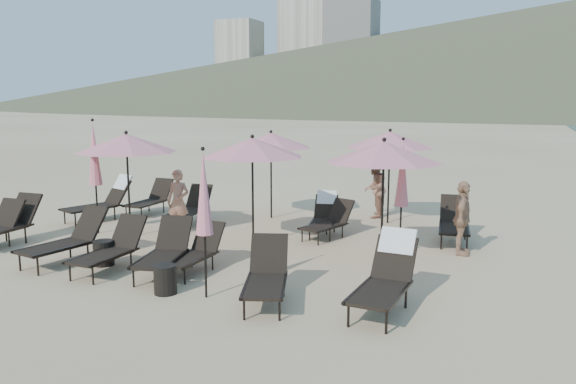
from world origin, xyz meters
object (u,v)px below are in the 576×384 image
at_px(lounger_11, 454,222).
at_px(umbrella_open_1, 252,148).
at_px(umbrella_open_0, 126,143).
at_px(lounger_12, 195,251).
at_px(side_table_0, 104,253).
at_px(lounger_8, 191,207).
at_px(lounger_7, 151,199).
at_px(lounger_4, 266,275).
at_px(lounger_5, 386,275).
at_px(lounger_2, 111,248).
at_px(umbrella_closed_2, 94,154).
at_px(lounger_3, 164,250).
at_px(beachgoer_a, 178,202).
at_px(umbrella_closed_0, 204,194).
at_px(beachgoer_c, 462,218).
at_px(lounger_6, 103,199).
at_px(umbrella_open_2, 384,152).
at_px(beachgoer_b, 375,188).
at_px(lounger_10, 329,221).
at_px(umbrella_open_4, 390,140).
at_px(lounger_9, 324,215).
at_px(umbrella_open_3, 271,140).
at_px(lounger_0, 4,223).
at_px(side_table_1, 165,279).
at_px(umbrella_closed_1, 402,174).

xyz_separation_m(lounger_11, umbrella_open_1, (-4.08, -2.07, 1.72)).
height_order(lounger_11, umbrella_open_0, umbrella_open_0).
xyz_separation_m(lounger_12, side_table_0, (-1.89, -0.31, -0.16)).
xyz_separation_m(lounger_8, umbrella_open_1, (2.49, -1.38, 1.74)).
relative_size(lounger_7, umbrella_open_1, 0.66).
bearing_deg(lounger_4, umbrella_open_1, 99.81).
distance_m(lounger_5, lounger_12, 3.76).
height_order(lounger_2, umbrella_closed_2, umbrella_closed_2).
distance_m(lounger_2, lounger_3, 1.08).
height_order(lounger_8, beachgoer_a, beachgoer_a).
bearing_deg(lounger_11, lounger_8, 178.69).
xyz_separation_m(umbrella_closed_0, beachgoer_c, (3.57, 4.30, -0.95)).
height_order(umbrella_open_0, side_table_0, umbrella_open_0).
distance_m(lounger_6, umbrella_open_0, 2.85).
xyz_separation_m(lounger_11, beachgoer_c, (0.27, -1.08, 0.32)).
relative_size(umbrella_open_2, beachgoer_b, 1.53).
distance_m(lounger_6, lounger_12, 5.71).
height_order(lounger_10, umbrella_open_4, umbrella_open_4).
bearing_deg(lounger_2, lounger_12, 21.00).
bearing_deg(lounger_5, side_table_0, -178.80).
relative_size(lounger_3, lounger_12, 1.19).
relative_size(lounger_9, beachgoer_b, 1.00).
bearing_deg(beachgoer_c, lounger_7, 79.76).
relative_size(umbrella_open_3, beachgoer_a, 1.55).
bearing_deg(umbrella_open_4, lounger_2, -122.01).
relative_size(umbrella_open_2, umbrella_open_3, 1.03).
xyz_separation_m(lounger_3, umbrella_open_1, (0.57, 2.53, 1.73)).
bearing_deg(lounger_12, lounger_0, -179.44).
bearing_deg(lounger_5, lounger_4, -163.56).
relative_size(lounger_9, lounger_12, 1.09).
bearing_deg(lounger_3, side_table_0, 164.96).
distance_m(lounger_10, beachgoer_a, 3.67).
bearing_deg(lounger_5, beachgoer_a, 155.31).
bearing_deg(lounger_9, side_table_0, -138.39).
distance_m(lounger_0, umbrella_open_3, 6.73).
distance_m(lounger_3, beachgoer_b, 6.95).
bearing_deg(lounger_7, umbrella_open_1, -25.32).
bearing_deg(umbrella_closed_0, lounger_3, 150.02).
distance_m(lounger_5, lounger_9, 5.05).
height_order(lounger_7, umbrella_open_3, umbrella_open_3).
height_order(lounger_0, lounger_6, lounger_6).
relative_size(umbrella_open_2, side_table_1, 5.08).
xyz_separation_m(lounger_0, lounger_3, (4.52, -0.40, -0.04)).
height_order(lounger_6, umbrella_closed_0, umbrella_closed_0).
height_order(lounger_2, umbrella_closed_1, umbrella_closed_1).
bearing_deg(lounger_11, side_table_0, -150.41).
bearing_deg(lounger_11, umbrella_open_3, 163.89).
distance_m(lounger_0, lounger_12, 4.97).
bearing_deg(umbrella_open_4, umbrella_open_1, -123.16).
bearing_deg(lounger_0, lounger_8, 51.48).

